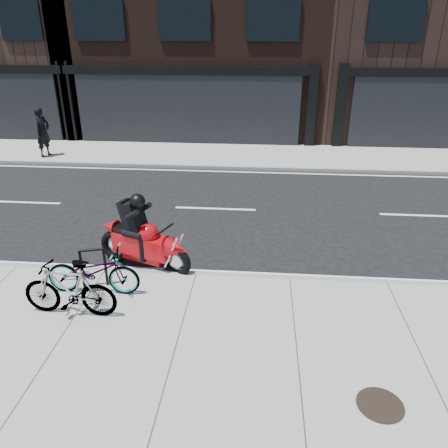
# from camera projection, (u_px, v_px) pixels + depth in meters

# --- Properties ---
(ground) EXTENTS (120.00, 120.00, 0.00)m
(ground) POSITION_uv_depth(u_px,v_px,m) (207.00, 238.00, 11.21)
(ground) COLOR black
(ground) RESTS_ON ground
(sidewalk_near) EXTENTS (60.00, 6.00, 0.13)m
(sidewalk_near) POSITION_uv_depth(u_px,v_px,m) (168.00, 380.00, 6.65)
(sidewalk_near) COLOR gray
(sidewalk_near) RESTS_ON ground
(sidewalk_far) EXTENTS (60.00, 3.50, 0.13)m
(sidewalk_far) POSITION_uv_depth(u_px,v_px,m) (230.00, 155.00, 18.21)
(sidewalk_far) COLOR gray
(sidewalk_far) RESTS_ON ground
(building_midwest) EXTENTS (10.00, 10.00, 12.00)m
(building_midwest) POSITION_uv_depth(u_px,v_px,m) (11.00, 4.00, 22.82)
(building_midwest) COLOR black
(building_midwest) RESTS_ON ground
(bike_rack) EXTENTS (0.50, 0.19, 0.86)m
(bike_rack) POSITION_uv_depth(u_px,v_px,m) (93.00, 264.00, 8.72)
(bike_rack) COLOR black
(bike_rack) RESTS_ON sidewalk_near
(bicycle_front) EXTENTS (1.85, 0.67, 0.96)m
(bicycle_front) POSITION_uv_depth(u_px,v_px,m) (93.00, 271.00, 8.53)
(bicycle_front) COLOR gray
(bicycle_front) RESTS_ON sidewalk_near
(bicycle_rear) EXTENTS (1.77, 0.56, 1.05)m
(bicycle_rear) POSITION_uv_depth(u_px,v_px,m) (69.00, 289.00, 7.86)
(bicycle_rear) COLOR gray
(bicycle_rear) RESTS_ON sidewalk_near
(motorcycle) EXTENTS (2.28, 1.22, 1.78)m
(motorcycle) POSITION_uv_depth(u_px,v_px,m) (147.00, 240.00, 9.52)
(motorcycle) COLOR black
(motorcycle) RESTS_ON ground
(pedestrian) EXTENTS (0.64, 0.81, 1.97)m
(pedestrian) POSITION_uv_depth(u_px,v_px,m) (43.00, 132.00, 17.43)
(pedestrian) COLOR black
(pedestrian) RESTS_ON sidewalk_far
(manhole_cover) EXTENTS (0.69, 0.69, 0.02)m
(manhole_cover) POSITION_uv_depth(u_px,v_px,m) (380.00, 405.00, 6.12)
(manhole_cover) COLOR black
(manhole_cover) RESTS_ON sidewalk_near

